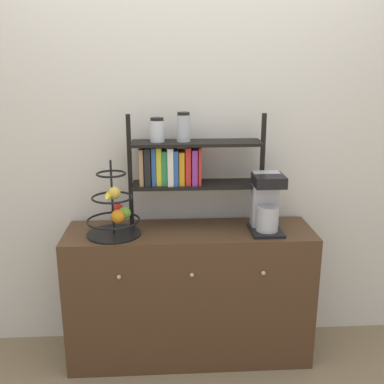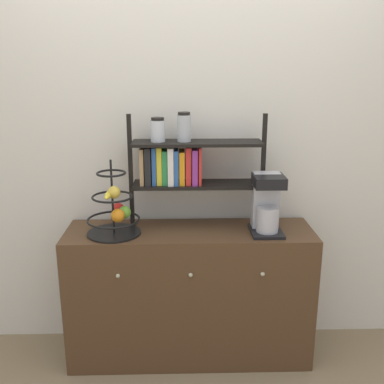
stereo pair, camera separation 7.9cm
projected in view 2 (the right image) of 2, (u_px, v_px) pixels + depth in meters
The scene contains 6 objects.
ground_plane at pixel (191, 374), 2.63m from camera, with size 12.00×12.00×0.00m, color #847051.
wall_back at pixel (189, 141), 2.71m from camera, with size 7.00×0.05×2.60m, color silver.
sideboard at pixel (190, 294), 2.72m from camera, with size 1.44×0.43×0.82m.
coffee_maker at pixel (267, 203), 2.54m from camera, with size 0.18×0.22×0.34m.
fruit_stand at pixel (115, 211), 2.52m from camera, with size 0.30×0.30×0.43m.
shelf_hutch at pixel (180, 161), 2.58m from camera, with size 0.79×0.20×0.67m.
Camera 2 is at (-0.05, -2.24, 1.75)m, focal length 42.00 mm.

